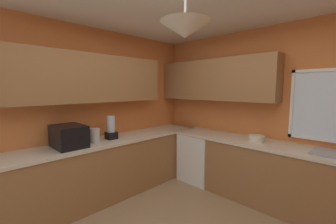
# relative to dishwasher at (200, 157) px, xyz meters

# --- Properties ---
(room_shell) EXTENTS (4.00, 3.99, 2.65)m
(room_shell) POSITION_rel_dishwasher_xyz_m (0.60, -1.08, 1.34)
(room_shell) COLOR #D17238
(room_shell) RESTS_ON ground_plane
(counter_run_left) EXTENTS (0.65, 3.60, 0.88)m
(counter_run_left) POSITION_rel_dishwasher_xyz_m (-0.66, -1.59, 0.02)
(counter_run_left) COLOR olive
(counter_run_left) RESTS_ON ground_plane
(counter_run_back) EXTENTS (3.09, 0.65, 0.88)m
(counter_run_back) POSITION_rel_dishwasher_xyz_m (1.18, 0.03, 0.02)
(counter_run_back) COLOR olive
(counter_run_back) RESTS_ON ground_plane
(dishwasher) EXTENTS (0.60, 0.60, 0.84)m
(dishwasher) POSITION_rel_dishwasher_xyz_m (0.00, 0.00, 0.00)
(dishwasher) COLOR white
(dishwasher) RESTS_ON ground_plane
(microwave) EXTENTS (0.48, 0.36, 0.29)m
(microwave) POSITION_rel_dishwasher_xyz_m (-0.66, -2.03, 0.61)
(microwave) COLOR black
(microwave) RESTS_ON counter_run_left
(kettle) EXTENTS (0.14, 0.14, 0.20)m
(kettle) POSITION_rel_dishwasher_xyz_m (-0.64, -1.68, 0.56)
(kettle) COLOR #B7B7BC
(kettle) RESTS_ON counter_run_left
(bowl) EXTENTS (0.22, 0.22, 0.09)m
(bowl) POSITION_rel_dishwasher_xyz_m (0.99, 0.03, 0.51)
(bowl) COLOR beige
(bowl) RESTS_ON counter_run_back
(blender_appliance) EXTENTS (0.15, 0.15, 0.36)m
(blender_appliance) POSITION_rel_dishwasher_xyz_m (-0.66, -1.40, 0.62)
(blender_appliance) COLOR black
(blender_appliance) RESTS_ON counter_run_left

